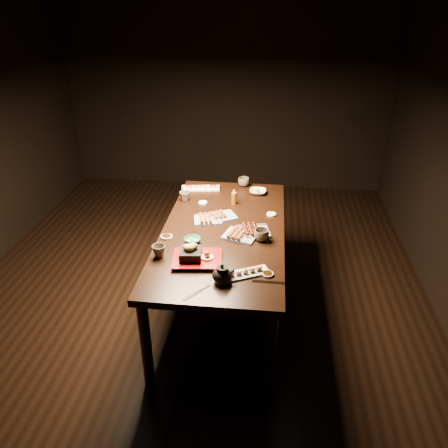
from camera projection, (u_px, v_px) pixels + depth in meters
The scene contains 23 objects.
ground at pixel (194, 297), 3.74m from camera, with size 5.00×5.00×0.00m, color black.
dining_table at pixel (223, 271), 3.42m from camera, with size 0.90×1.80×0.75m, color black.
sushi_platter_near at pixel (242, 272), 2.71m from camera, with size 0.35×0.10×0.04m, color white, non-canonical shape.
sushi_platter_far at pixel (201, 187), 3.89m from camera, with size 0.33×0.09×0.04m, color white, non-canonical shape.
yakitori_plate_center at pixel (208, 218), 3.35m from camera, with size 0.21×0.15×0.05m, color #828EB6, non-canonical shape.
yakitori_plate_right at pixel (240, 233), 3.13m from camera, with size 0.23×0.17×0.06m, color #828EB6, non-canonical shape.
yakitori_plate_left at pixel (221, 214), 3.40m from camera, with size 0.23×0.16×0.06m, color #828EB6, non-canonical shape.
tsukune_plate at pixel (253, 229), 3.18m from camera, with size 0.23×0.17×0.06m, color #828EB6, non-canonical shape.
edamame_bowl_green at pixel (192, 240), 3.07m from camera, with size 0.12×0.12×0.04m, color #329A77.
edamame_bowl_cream at pixel (258, 192), 3.81m from camera, with size 0.14×0.14×0.04m, color beige.
tempura_tray at pixel (197, 253), 2.84m from camera, with size 0.32×0.26×0.12m, color black, non-canonical shape.
teacup_near_left at pixel (159, 251), 2.89m from camera, with size 0.09×0.09×0.08m, color #4A4138.
teacup_mid_right at pixel (261, 235), 3.08m from camera, with size 0.11×0.11×0.08m, color #4A4138.
teacup_far_left at pixel (185, 196), 3.67m from camera, with size 0.09×0.09×0.08m, color #4A4138.
teacup_far_right at pixel (244, 182), 3.95m from camera, with size 0.10×0.10×0.08m, color #4A4138.
teapot at pixel (222, 273), 2.64m from camera, with size 0.14×0.14×0.12m, color black, non-canonical shape.
condiment_bottle at pixel (234, 196), 3.60m from camera, with size 0.04×0.04×0.13m, color #633D0D.
sauce_dish_west at pixel (167, 237), 3.13m from camera, with size 0.08×0.08×0.01m, color white.
sauce_dish_east at pixel (271, 214), 3.45m from camera, with size 0.08×0.08×0.01m, color white.
sauce_dish_se at pixel (268, 274), 2.72m from camera, with size 0.07×0.07×0.01m, color white.
sauce_dish_nw at pixel (203, 203), 3.64m from camera, with size 0.07×0.07×0.01m, color white.
chopsticks_near at pixel (197, 292), 2.56m from camera, with size 0.21×0.02×0.01m, color black, non-canonical shape.
chopsticks_se at pixel (268, 282), 2.65m from camera, with size 0.20×0.02×0.01m, color black, non-canonical shape.
Camera 1 is at (0.60, -2.95, 2.32)m, focal length 35.00 mm.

